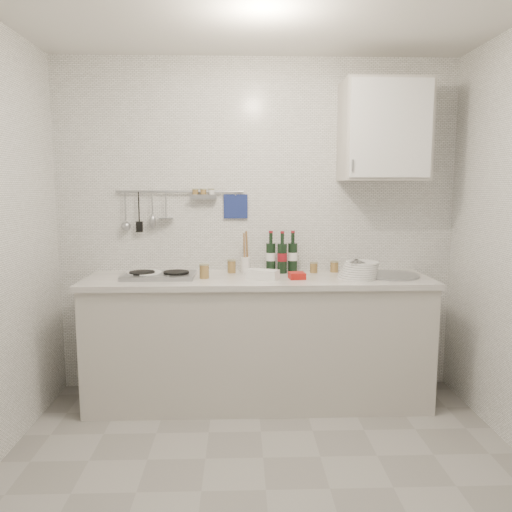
% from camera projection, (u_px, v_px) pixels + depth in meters
% --- Properties ---
extents(floor, '(3.00, 3.00, 0.00)m').
position_uv_depth(floor, '(266.00, 490.00, 2.58)').
color(floor, gray).
rests_on(floor, ground).
extents(back_wall, '(3.00, 0.02, 2.50)m').
position_uv_depth(back_wall, '(257.00, 227.00, 3.79)').
color(back_wall, silver).
rests_on(back_wall, floor).
extents(counter, '(2.44, 0.64, 0.96)m').
position_uv_depth(counter, '(259.00, 343.00, 3.61)').
color(counter, '#B3AEA5').
rests_on(counter, floor).
extents(wall_rail, '(0.98, 0.09, 0.34)m').
position_uv_depth(wall_rail, '(177.00, 204.00, 3.72)').
color(wall_rail, '#93969B').
rests_on(wall_rail, back_wall).
extents(wall_cabinet, '(0.60, 0.38, 0.70)m').
position_uv_depth(wall_cabinet, '(384.00, 131.00, 3.55)').
color(wall_cabinet, '#B3AEA5').
rests_on(wall_cabinet, back_wall).
extents(plate_stack_hob, '(0.26, 0.26, 0.04)m').
position_uv_depth(plate_stack_hob, '(143.00, 274.00, 3.54)').
color(plate_stack_hob, '#4F7AB5').
rests_on(plate_stack_hob, counter).
extents(plate_stack_sink, '(0.30, 0.28, 0.12)m').
position_uv_depth(plate_stack_sink, '(359.00, 270.00, 3.49)').
color(plate_stack_sink, white).
rests_on(plate_stack_sink, counter).
extents(wine_bottles, '(0.24, 0.11, 0.31)m').
position_uv_depth(wine_bottles, '(282.00, 252.00, 3.71)').
color(wine_bottles, black).
rests_on(wine_bottles, counter).
extents(butter_dish, '(0.24, 0.18, 0.06)m').
position_uv_depth(butter_dish, '(263.00, 274.00, 3.46)').
color(butter_dish, white).
rests_on(butter_dish, counter).
extents(strawberry_punnet, '(0.12, 0.12, 0.04)m').
position_uv_depth(strawberry_punnet, '(297.00, 276.00, 3.47)').
color(strawberry_punnet, red).
rests_on(strawberry_punnet, counter).
extents(utensil_crock, '(0.08, 0.08, 0.31)m').
position_uv_depth(utensil_crock, '(246.00, 263.00, 3.73)').
color(utensil_crock, white).
rests_on(utensil_crock, counter).
extents(jar_a, '(0.06, 0.06, 0.10)m').
position_uv_depth(jar_a, '(232.00, 266.00, 3.71)').
color(jar_a, olive).
rests_on(jar_a, counter).
extents(jar_b, '(0.06, 0.06, 0.08)m').
position_uv_depth(jar_b, '(334.00, 266.00, 3.75)').
color(jar_b, olive).
rests_on(jar_b, counter).
extents(jar_c, '(0.06, 0.06, 0.08)m').
position_uv_depth(jar_c, '(314.00, 267.00, 3.72)').
color(jar_c, olive).
rests_on(jar_c, counter).
extents(jar_d, '(0.07, 0.07, 0.10)m').
position_uv_depth(jar_d, '(204.00, 271.00, 3.49)').
color(jar_d, olive).
rests_on(jar_d, counter).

